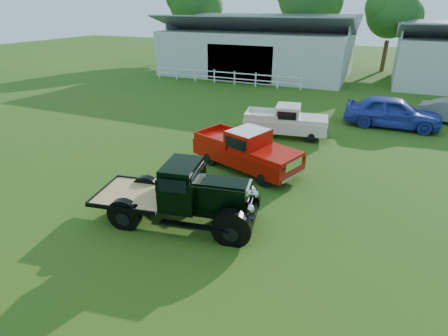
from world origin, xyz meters
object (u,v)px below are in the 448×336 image
at_px(vintage_flatbed, 180,193).
at_px(red_pickup, 246,149).
at_px(misc_car_blue, 392,112).
at_px(white_pickup, 286,121).

distance_m(vintage_flatbed, red_pickup, 4.74).
bearing_deg(vintage_flatbed, misc_car_blue, 55.11).
relative_size(white_pickup, misc_car_blue, 0.87).
bearing_deg(red_pickup, misc_car_blue, 76.77).
bearing_deg(misc_car_blue, red_pickup, 146.70).
bearing_deg(red_pickup, vintage_flatbed, -76.59).
bearing_deg(misc_car_blue, vintage_flatbed, 154.85).
xyz_separation_m(vintage_flatbed, white_pickup, (0.99, 9.56, -0.21)).
xyz_separation_m(red_pickup, misc_car_blue, (5.75, 8.89, -0.01)).
height_order(red_pickup, white_pickup, red_pickup).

